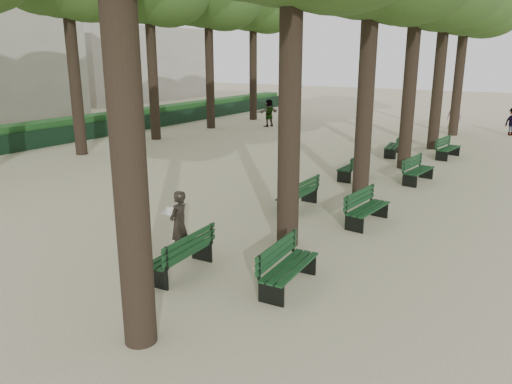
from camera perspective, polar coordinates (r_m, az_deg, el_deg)
The scene contains 16 objects.
ground at distance 10.84m, azimuth -11.25°, elevation -9.31°, with size 120.00×120.00×0.00m, color #C1B892.
bench_left_0 at distance 10.74m, azimuth -8.61°, elevation -7.83°, with size 0.67×1.83×0.92m.
bench_left_1 at distance 15.01m, azimuth 4.78°, elevation -0.89°, with size 0.58×1.80×0.92m.
bench_left_2 at distance 18.97m, azimuth 10.94°, elevation 2.36°, with size 0.59×1.81×0.92m.
bench_left_3 at distance 23.65m, azimuth 15.36°, elevation 4.67°, with size 0.81×1.86×0.92m.
bench_right_0 at distance 10.03m, azimuth 3.79°, elevation -9.44°, with size 0.68×1.83×0.92m.
bench_right_1 at distance 13.94m, azimuth 12.62°, elevation -2.52°, with size 0.74×1.85×0.92m.
bench_right_2 at distance 18.93m, azimuth 18.06°, elevation 1.84°, with size 0.78×1.85×0.92m.
bench_right_3 at distance 23.85m, azimuth 21.10°, elevation 4.27°, with size 0.80×1.86×0.92m.
man_with_map at distance 11.42m, azimuth -8.80°, elevation -3.66°, with size 0.62×0.65×1.57m.
pedestrian_d at distance 32.79m, azimuth 21.69°, elevation 8.03°, with size 0.82×0.34×1.68m, color #262628.
pedestrian_e at distance 32.17m, azimuth 1.49°, elevation 9.03°, with size 1.60×0.35×1.73m, color #262628.
pedestrian_a at distance 31.94m, azimuth 12.33°, elevation 8.56°, with size 0.80×0.33×1.65m, color #262628.
fence at distance 28.66m, azimuth -18.55°, elevation 6.60°, with size 0.08×42.00×0.90m, color black.
hedge at distance 29.18m, azimuth -19.47°, elevation 6.96°, with size 1.20×42.00×1.20m, color #18471C.
building_far at distance 54.46m, azimuth -15.78°, elevation 13.91°, with size 12.00×16.00×7.00m, color #B7B2A3.
Camera 1 is at (6.85, -7.10, 4.50)m, focal length 35.00 mm.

